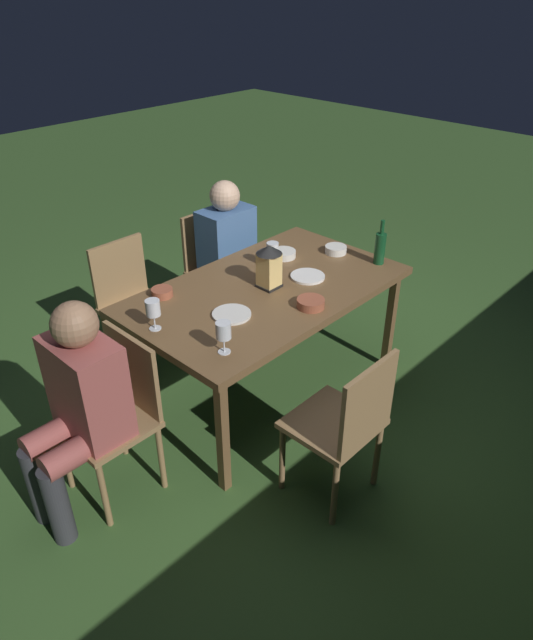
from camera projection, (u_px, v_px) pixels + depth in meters
name	position (u px, v px, depth m)	size (l,w,h in m)	color
ground_plane	(266.00, 389.00, 3.77)	(16.00, 16.00, 0.00)	#385B28
dining_table	(266.00, 296.00, 3.40)	(1.66, 0.98, 0.76)	brown
chair_side_left_a	(216.00, 264.00, 4.26)	(0.42, 0.40, 0.87)	#937047
person_in_blue	(233.00, 253.00, 4.07)	(0.38, 0.47, 1.15)	#426699
chair_side_right_b	(345.00, 422.00, 2.77)	(0.42, 0.40, 0.87)	#937047
chair_side_left_b	(132.00, 300.00, 3.80)	(0.42, 0.40, 0.87)	#937047
chair_head_far	(118.00, 409.00, 2.85)	(0.40, 0.42, 0.87)	#937047
person_in_rust	(78.00, 404.00, 2.65)	(0.48, 0.38, 1.15)	#9E4C47
lantern_centerpiece	(269.00, 264.00, 3.30)	(0.15, 0.15, 0.27)	black
green_bottle_on_table	(380.00, 247.00, 3.60)	(0.07, 0.07, 0.29)	#144723
wine_glass_a	(153.00, 309.00, 2.92)	(0.08, 0.08, 0.17)	silver
wine_glass_b	(223.00, 332.00, 2.74)	(0.08, 0.08, 0.17)	silver
wine_glass_c	(273.00, 251.00, 3.53)	(0.08, 0.08, 0.17)	silver
plate_a	(232.00, 314.00, 3.09)	(0.21, 0.21, 0.01)	silver
plate_b	(308.00, 276.00, 3.48)	(0.21, 0.21, 0.01)	white
bowl_olives	(162.00, 292.00, 3.27)	(0.12, 0.12, 0.05)	#9E5138
bowl_bread	(311.00, 303.00, 3.16)	(0.16, 0.16, 0.05)	#9E5138
bowl_salad	(336.00, 249.00, 3.77)	(0.14, 0.14, 0.05)	silver
bowl_dip	(284.00, 254.00, 3.72)	(0.16, 0.16, 0.04)	silver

